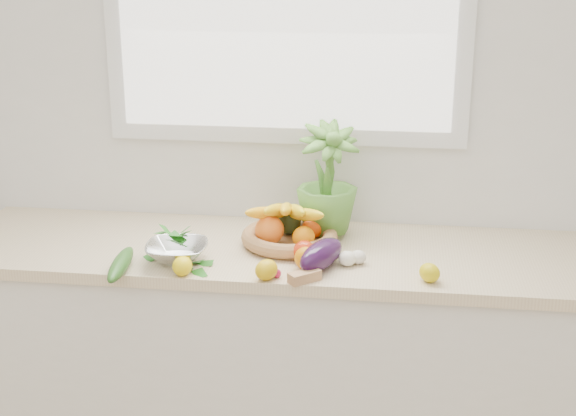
# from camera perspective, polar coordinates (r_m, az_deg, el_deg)

# --- Properties ---
(back_wall) EXTENTS (4.50, 0.02, 2.70)m
(back_wall) POSITION_cam_1_polar(r_m,az_deg,el_deg) (2.92, -0.14, 7.61)
(back_wall) COLOR white
(back_wall) RESTS_ON ground
(counter_cabinet) EXTENTS (2.20, 0.58, 0.86)m
(counter_cabinet) POSITION_cam_1_polar(r_m,az_deg,el_deg) (2.96, -0.93, -11.30)
(counter_cabinet) COLOR silver
(counter_cabinet) RESTS_ON ground
(countertop) EXTENTS (2.24, 0.62, 0.04)m
(countertop) POSITION_cam_1_polar(r_m,az_deg,el_deg) (2.76, -0.97, -3.17)
(countertop) COLOR beige
(countertop) RESTS_ON counter_cabinet
(orange_loose) EXTENTS (0.09, 0.09, 0.07)m
(orange_loose) POSITION_cam_1_polar(r_m,az_deg,el_deg) (2.56, 1.27, -3.58)
(orange_loose) COLOR orange
(orange_loose) RESTS_ON countertop
(lemon_a) EXTENTS (0.06, 0.08, 0.06)m
(lemon_a) POSITION_cam_1_polar(r_m,az_deg,el_deg) (2.54, -7.52, -4.10)
(lemon_a) COLOR yellow
(lemon_a) RESTS_ON countertop
(lemon_b) EXTENTS (0.09, 0.10, 0.06)m
(lemon_b) POSITION_cam_1_polar(r_m,az_deg,el_deg) (2.49, -1.55, -4.42)
(lemon_b) COLOR gold
(lemon_b) RESTS_ON countertop
(lemon_c) EXTENTS (0.09, 0.09, 0.06)m
(lemon_c) POSITION_cam_1_polar(r_m,az_deg,el_deg) (2.51, 10.03, -4.55)
(lemon_c) COLOR #D1B90B
(lemon_c) RESTS_ON countertop
(apple) EXTENTS (0.08, 0.08, 0.07)m
(apple) POSITION_cam_1_polar(r_m,az_deg,el_deg) (2.62, 1.15, -3.09)
(apple) COLOR red
(apple) RESTS_ON countertop
(ginger) EXTENTS (0.11, 0.10, 0.03)m
(ginger) POSITION_cam_1_polar(r_m,az_deg,el_deg) (2.48, 1.18, -4.90)
(ginger) COLOR tan
(ginger) RESTS_ON countertop
(garlic_a) EXTENTS (0.06, 0.06, 0.05)m
(garlic_a) POSITION_cam_1_polar(r_m,az_deg,el_deg) (2.60, 4.24, -3.60)
(garlic_a) COLOR white
(garlic_a) RESTS_ON countertop
(garlic_b) EXTENTS (0.06, 0.06, 0.04)m
(garlic_b) POSITION_cam_1_polar(r_m,az_deg,el_deg) (2.71, 3.07, -2.68)
(garlic_b) COLOR silver
(garlic_b) RESTS_ON countertop
(garlic_c) EXTENTS (0.07, 0.07, 0.05)m
(garlic_c) POSITION_cam_1_polar(r_m,az_deg,el_deg) (2.62, 5.01, -3.50)
(garlic_c) COLOR beige
(garlic_c) RESTS_ON countertop
(eggplant) EXTENTS (0.17, 0.25, 0.09)m
(eggplant) POSITION_cam_1_polar(r_m,az_deg,el_deg) (2.57, 2.39, -3.34)
(eggplant) COLOR #270D31
(eggplant) RESTS_ON countertop
(cucumber) EXTENTS (0.08, 0.28, 0.05)m
(cucumber) POSITION_cam_1_polar(r_m,az_deg,el_deg) (2.60, -11.81, -3.93)
(cucumber) COLOR #195619
(cucumber) RESTS_ON countertop
(radish) EXTENTS (0.04, 0.04, 0.03)m
(radish) POSITION_cam_1_polar(r_m,az_deg,el_deg) (2.51, -0.81, -4.67)
(radish) COLOR #B9173F
(radish) RESTS_ON countertop
(potted_herb) EXTENTS (0.28, 0.28, 0.39)m
(potted_herb) POSITION_cam_1_polar(r_m,az_deg,el_deg) (2.80, 2.82, 2.16)
(potted_herb) COLOR #538D33
(potted_herb) RESTS_ON countertop
(fruit_basket) EXTENTS (0.35, 0.35, 0.18)m
(fruit_basket) POSITION_cam_1_polar(r_m,az_deg,el_deg) (2.76, 0.04, -1.65)
(fruit_basket) COLOR #AD864D
(fruit_basket) RESTS_ON countertop
(colander_with_spinach) EXTENTS (0.22, 0.22, 0.11)m
(colander_with_spinach) POSITION_cam_1_polar(r_m,az_deg,el_deg) (2.64, -7.92, -2.70)
(colander_with_spinach) COLOR white
(colander_with_spinach) RESTS_ON countertop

